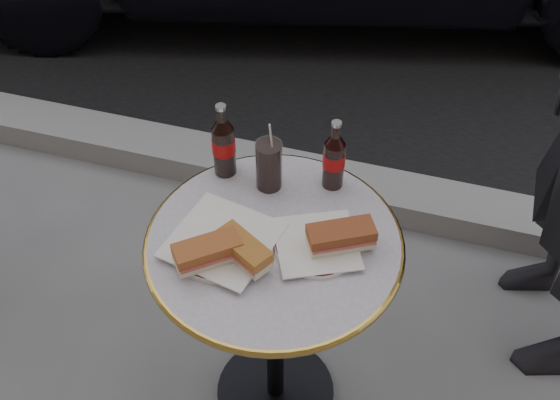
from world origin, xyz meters
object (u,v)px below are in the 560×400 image
(cola_bottle_right, at_px, (334,154))
(plate_right, at_px, (316,245))
(cola_glass, at_px, (269,165))
(cola_bottle_left, at_px, (223,140))
(plate_left, at_px, (223,242))
(bistro_table, at_px, (275,328))

(cola_bottle_right, bearing_deg, plate_right, -86.46)
(cola_bottle_right, xyz_separation_m, cola_glass, (-0.15, -0.05, -0.03))
(cola_bottle_left, height_order, cola_glass, cola_bottle_left)
(plate_left, distance_m, cola_bottle_right, 0.35)
(bistro_table, height_order, plate_right, plate_right)
(plate_left, distance_m, cola_bottle_left, 0.27)
(bistro_table, relative_size, cola_bottle_left, 3.40)
(cola_glass, bearing_deg, cola_bottle_right, 17.97)
(cola_bottle_left, relative_size, cola_glass, 1.55)
(bistro_table, distance_m, plate_left, 0.39)
(plate_right, height_order, cola_bottle_right, cola_bottle_right)
(plate_left, relative_size, plate_right, 1.23)
(cola_glass, bearing_deg, plate_right, -44.88)
(plate_right, bearing_deg, bistro_table, -174.99)
(bistro_table, distance_m, cola_glass, 0.47)
(plate_right, xyz_separation_m, cola_bottle_left, (-0.29, 0.18, 0.10))
(bistro_table, relative_size, plate_right, 3.70)
(plate_left, xyz_separation_m, cola_glass, (0.05, 0.22, 0.06))
(plate_left, relative_size, cola_glass, 1.74)
(cola_bottle_right, distance_m, cola_glass, 0.16)
(bistro_table, xyz_separation_m, cola_bottle_right, (0.09, 0.22, 0.47))
(plate_left, height_order, cola_bottle_left, cola_bottle_left)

